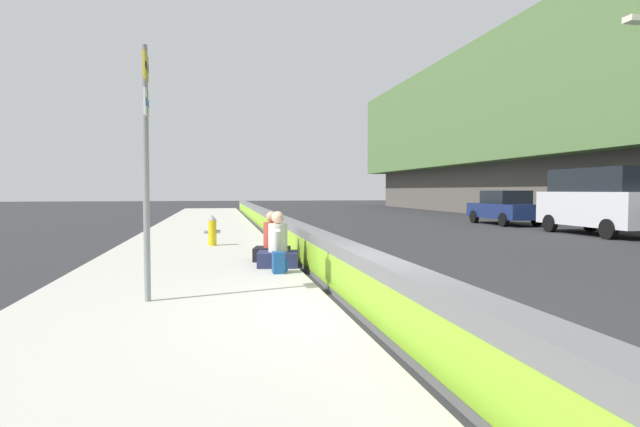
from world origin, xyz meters
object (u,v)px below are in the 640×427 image
Objects in this scene: fire_hydrant at (212,230)px; seated_person_foreground at (278,249)px; parked_car_fourth at (504,207)px; seated_person_middle at (272,245)px; parked_car_third at (600,200)px; backpack at (279,263)px; route_sign_post at (146,155)px.

seated_person_foreground is (-4.43, -1.37, -0.09)m from fire_hydrant.
fire_hydrant is 16.65m from parked_car_fourth.
parked_car_third is (5.75, -13.17, 0.87)m from seated_person_middle.
fire_hydrant is 2.20× the size of backpack.
seated_person_middle is at bearing 113.58° from parked_car_third.
seated_person_foreground is at bearing -178.43° from seated_person_middle.
seated_person_middle is at bearing -158.90° from fire_hydrant.
seated_person_foreground is at bearing 135.15° from parked_car_fourth.
fire_hydrant is at bearing 13.82° from backpack.
parked_car_third is at bearing -81.15° from fire_hydrant.
parked_car_fourth is at bearing 2.14° from parked_car_third.
parked_car_third reaches higher than backpack.
route_sign_post is at bearing 143.51° from seated_person_foreground.
parked_car_fourth is at bearing -59.11° from fire_hydrant.
parked_car_fourth is (6.28, 0.23, -0.49)m from parked_car_third.
route_sign_post is 3.55m from backpack.
parked_car_third is 6.31m from parked_car_fourth.
route_sign_post is 3.14× the size of seated_person_foreground.
backpack is at bearing -166.18° from fire_hydrant.
backpack is at bearing 119.66° from parked_car_third.
backpack is 0.09× the size of parked_car_fourth.
seated_person_middle is at bearing -29.02° from route_sign_post.
seated_person_middle is 1.79m from backpack.
seated_person_middle is at bearing 1.57° from seated_person_foreground.
parked_car_fourth is at bearing -44.85° from seated_person_foreground.
route_sign_post is at bearing 135.16° from backpack.
seated_person_foreground is 14.78m from parked_car_third.
route_sign_post is 9.00× the size of backpack.
fire_hydrant reaches higher than backpack.
backpack is at bearing 174.82° from seated_person_foreground.
parked_car_third is (9.66, -15.35, -0.86)m from route_sign_post.
parked_car_fourth reaches higher than backpack.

